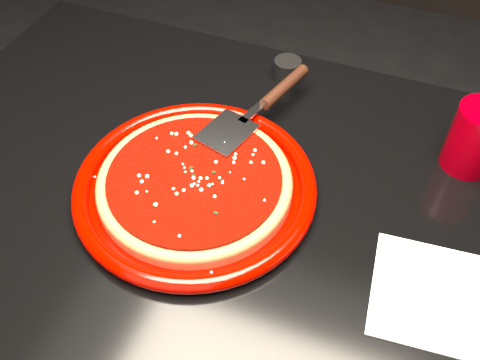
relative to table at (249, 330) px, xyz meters
name	(u,v)px	position (x,y,z in m)	size (l,w,h in m)	color
table	(249,330)	(0.00, 0.00, 0.00)	(1.20, 0.80, 0.75)	black
plate	(195,186)	(-0.09, 0.01, 0.39)	(0.36, 0.36, 0.03)	#810300
pizza_crust	(195,184)	(-0.09, 0.01, 0.39)	(0.29, 0.29, 0.01)	brown
pizza_crust_rim	(195,181)	(-0.09, 0.01, 0.40)	(0.29, 0.29, 0.02)	brown
pizza_sauce	(194,179)	(-0.09, 0.01, 0.41)	(0.26, 0.26, 0.01)	#6D0902
parmesan_dusting	(194,175)	(-0.09, 0.01, 0.41)	(0.25, 0.25, 0.01)	#FAEFC4
basil_flecks	(194,176)	(-0.09, 0.01, 0.41)	(0.23, 0.23, 0.00)	black
pizza_server	(259,107)	(-0.06, 0.18, 0.42)	(0.08, 0.29, 0.02)	silver
cup	(475,138)	(0.28, 0.22, 0.43)	(0.08, 0.08, 0.11)	#91000A
napkin_a	(434,295)	(0.27, -0.04, 0.38)	(0.16, 0.16, 0.00)	white
ramekin	(287,69)	(-0.05, 0.32, 0.39)	(0.05, 0.05, 0.04)	black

